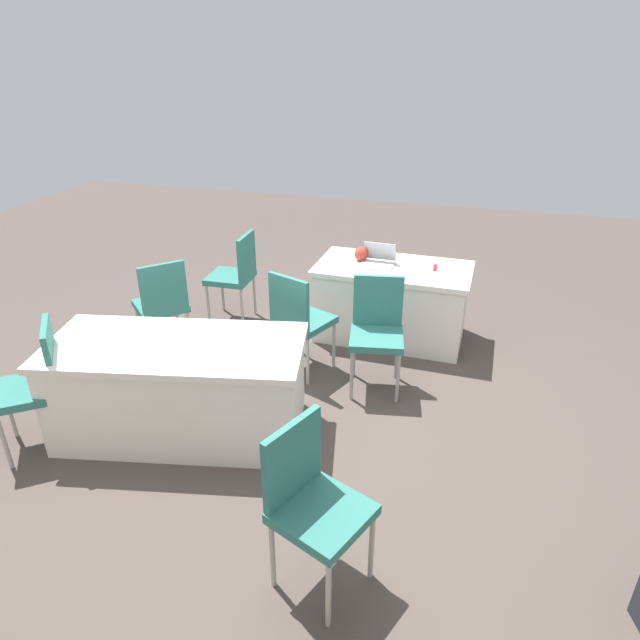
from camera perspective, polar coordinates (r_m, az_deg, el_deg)
name	(u,v)px	position (r m, az deg, el deg)	size (l,w,h in m)	color
ground_plane	(295,423)	(4.43, -2.60, -10.64)	(14.40, 14.40, 0.00)	#4C423D
table_foreground	(391,302)	(5.58, 7.41, 1.90)	(1.52, 0.85, 0.76)	silver
table_mid_left	(180,388)	(4.28, -14.31, -6.84)	(1.99, 1.21, 0.76)	silver
chair_near_front	(299,316)	(4.81, -2.20, 0.38)	(0.57, 0.57, 0.97)	#9E9993
chair_tucked_left	(236,272)	(5.85, -8.68, 4.97)	(0.46, 0.46, 0.97)	#9E9993
chair_tucked_right	(162,301)	(5.32, -16.05, 1.87)	(0.62, 0.62, 0.96)	#9E9993
chair_aisle	(37,380)	(4.40, -27.25, -5.53)	(0.62, 0.62, 0.96)	#9E9993
chair_by_pillar	(377,327)	(4.65, 5.92, -0.69)	(0.51, 0.51, 0.97)	#9E9993
chair_back_row	(312,497)	(3.00, -0.86, -17.88)	(0.58, 0.58, 0.97)	#9E9993
laptop_silver	(378,261)	(5.44, 5.99, 6.07)	(0.33, 0.30, 0.21)	silver
yarn_ball	(361,254)	(5.53, 4.31, 6.83)	(0.14, 0.14, 0.14)	#B2382D
scissors_red	(435,268)	(5.46, 11.83, 5.33)	(0.18, 0.04, 0.01)	red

